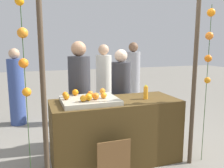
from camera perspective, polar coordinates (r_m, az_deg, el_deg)
The scene contains 23 objects.
ground_plane at distance 3.44m, azimuth 0.86°, elevation -18.23°, with size 24.00×24.00×0.00m, color gray.
stall_counter at distance 3.26m, azimuth 0.88°, elevation -11.48°, with size 1.73×0.71×0.87m, color #4C3819.
orange_tray at distance 3.01m, azimuth -5.49°, elevation -4.07°, with size 0.72×0.57×0.06m, color #B2AD99.
orange_0 at distance 2.87m, azimuth -5.80°, elevation -3.20°, with size 0.09×0.09×0.09m, color orange.
orange_1 at distance 2.97m, azimuth -11.14°, elevation -3.06°, with size 0.08×0.08×0.08m, color orange.
orange_2 at distance 2.98m, azimuth -2.04°, elevation -2.82°, with size 0.08×0.08×0.08m, color orange.
orange_3 at distance 3.24m, azimuth -2.35°, elevation -1.76°, with size 0.08×0.08×0.08m, color orange.
orange_4 at distance 3.09m, azimuth -5.37°, elevation -2.40°, with size 0.08×0.08×0.08m, color orange.
orange_5 at distance 3.19m, azimuth -9.01°, elevation -2.03°, with size 0.09×0.09×0.09m, color orange.
orange_6 at distance 2.92m, azimuth -4.06°, elevation -2.98°, with size 0.09×0.09×0.09m, color orange.
orange_7 at distance 3.11m, azimuth -11.43°, elevation -2.54°, with size 0.07×0.07×0.07m, color orange.
orange_8 at distance 2.83m, azimuth -7.06°, elevation -3.53°, with size 0.08×0.08×0.08m, color orange.
juice_bottle at distance 3.23m, azimuth 8.29°, elevation -2.08°, with size 0.06×0.06×0.19m.
chalkboard_sign at distance 2.79m, azimuth 0.47°, elevation -19.06°, with size 0.40×0.03×0.56m.
vendor_left at distance 3.62m, azimuth -7.91°, elevation -3.81°, with size 0.33×0.33×1.66m.
vendor_right at distance 3.86m, azimuth 2.15°, elevation -3.76°, with size 0.31×0.31×1.54m.
crowd_person_0 at distance 5.04m, azimuth -22.38°, elevation -1.29°, with size 0.31×0.31×1.54m.
crowd_person_1 at distance 4.87m, azimuth -2.03°, elevation -0.49°, with size 0.32×0.32×1.61m.
crowd_person_2 at distance 5.58m, azimuth 5.14°, elevation 1.02°, with size 0.33×0.33×1.66m.
canopy_post_left at distance 2.51m, azimuth -16.54°, elevation -1.20°, with size 0.06×0.06×2.31m, color #473828.
canopy_post_right at distance 3.20m, azimuth 19.54°, elevation 0.92°, with size 0.06×0.06×2.31m, color #473828.
garland_strand_left at distance 2.44m, azimuth -20.94°, elevation 7.51°, with size 0.11×0.10×2.11m.
garland_strand_right at distance 3.31m, azimuth 22.75°, elevation 9.24°, with size 0.10×0.11×2.11m.
Camera 1 is at (-1.04, -2.86, 1.61)m, focal length 37.23 mm.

